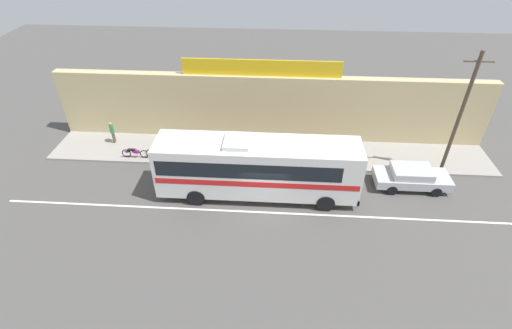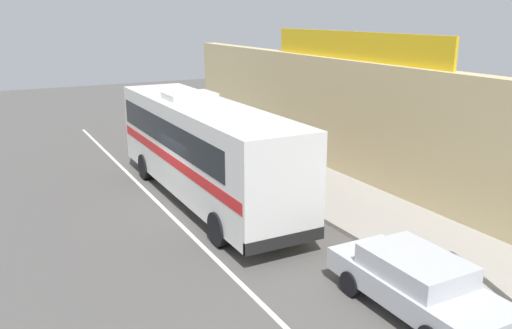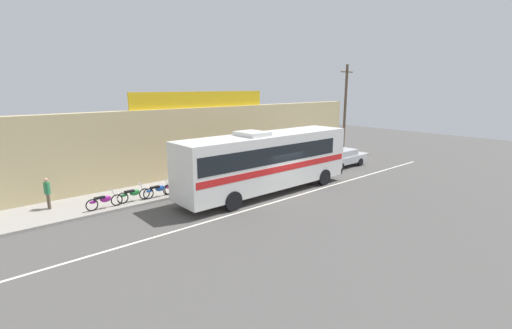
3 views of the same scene
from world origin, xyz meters
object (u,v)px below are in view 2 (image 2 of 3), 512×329
motorcycle_black (219,144)px  motorcycle_blue (210,138)px  motorcycle_green (229,149)px  intercity_bus (202,144)px  parked_car (417,282)px  pedestrian_far_left (211,113)px  motorcycle_purple (196,132)px

motorcycle_black → motorcycle_blue: size_ratio=1.04×
motorcycle_green → motorcycle_black: bearing=-179.7°
motorcycle_blue → motorcycle_green: size_ratio=0.96×
motorcycle_green → intercity_bus: bearing=-35.8°
parked_car → pedestrian_far_left: bearing=169.8°
motorcycle_blue → motorcycle_purple: bearing=-175.9°
parked_car → motorcycle_purple: parked_car is taller
motorcycle_black → pedestrian_far_left: (-5.11, 1.84, 0.51)m
motorcycle_purple → motorcycle_blue: bearing=4.1°
parked_car → motorcycle_green: parked_car is taller
motorcycle_blue → pedestrian_far_left: 4.11m
motorcycle_black → motorcycle_purple: size_ratio=1.02×
parked_car → motorcycle_black: 14.90m
intercity_bus → motorcycle_black: intercity_bus is taller
intercity_bus → motorcycle_blue: bearing=154.9°
intercity_bus → motorcycle_purple: 9.07m
motorcycle_purple → pedestrian_far_left: 2.85m
intercity_bus → pedestrian_far_left: intercity_bus is taller
parked_car → motorcycle_blue: (-16.21, 1.88, -0.17)m
motorcycle_black → motorcycle_purple: 2.98m
motorcycle_green → pedestrian_far_left: pedestrian_far_left is taller
motorcycle_purple → pedestrian_far_left: bearing=139.7°
motorcycle_purple → motorcycle_green: size_ratio=0.97×
motorcycle_black → motorcycle_blue: bearing=174.0°
pedestrian_far_left → intercity_bus: bearing=-24.9°
motorcycle_black → motorcycle_green: (1.19, 0.01, 0.00)m
parked_car → motorcycle_blue: size_ratio=2.44×
intercity_bus → motorcycle_black: 6.40m
motorcycle_purple → motorcycle_blue: size_ratio=1.02×
motorcycle_black → motorcycle_blue: same height
intercity_bus → motorcycle_blue: intercity_bus is taller
motorcycle_black → parked_car: bearing=-6.7°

